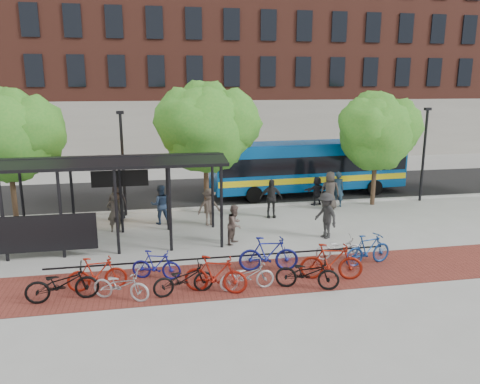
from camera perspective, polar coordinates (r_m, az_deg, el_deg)
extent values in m
plane|color=#9E9E99|center=(21.19, 5.09, -4.51)|extent=(160.00, 160.00, 0.00)
cube|color=black|center=(28.70, 0.77, 0.27)|extent=(160.00, 8.00, 0.01)
cube|color=#B7B7B2|center=(24.89, 2.60, -1.63)|extent=(160.00, 0.25, 0.12)
cube|color=maroon|center=(16.18, 3.02, -10.23)|extent=(24.00, 3.00, 0.01)
cube|color=black|center=(16.76, -2.10, -9.37)|extent=(12.00, 0.05, 0.95)
cube|color=brown|center=(48.14, 8.59, 17.32)|extent=(55.00, 14.00, 20.00)
cube|color=#7A664C|center=(60.92, -21.89, 20.41)|extent=(22.00, 22.00, 30.00)
cylinder|color=black|center=(18.98, -26.94, -2.85)|extent=(0.12, 0.12, 3.30)
cylinder|color=black|center=(21.50, -25.01, -0.90)|extent=(0.12, 0.12, 3.30)
cylinder|color=black|center=(18.51, -20.99, -2.66)|extent=(0.12, 0.12, 3.30)
cylinder|color=black|center=(21.09, -19.75, -0.69)|extent=(0.12, 0.12, 3.30)
cylinder|color=black|center=(18.25, -14.81, -2.43)|extent=(0.12, 0.12, 3.30)
cylinder|color=black|center=(20.86, -14.33, -0.46)|extent=(0.12, 0.12, 3.30)
cylinder|color=black|center=(18.20, -8.52, -2.17)|extent=(0.12, 0.12, 3.30)
cylinder|color=black|center=(20.82, -8.83, -0.23)|extent=(0.12, 0.12, 3.30)
cylinder|color=black|center=(18.38, -2.27, -1.88)|extent=(0.12, 0.12, 3.30)
cylinder|color=black|center=(20.97, -3.37, 0.01)|extent=(0.12, 0.12, 3.30)
cube|color=black|center=(18.85, -23.85, -4.70)|extent=(4.50, 0.08, 1.40)
cube|color=black|center=(18.60, -18.08, 3.33)|extent=(10.60, 1.65, 0.29)
cube|color=black|center=(19.98, -17.59, 4.01)|extent=(10.60, 1.65, 0.29)
cube|color=black|center=(20.72, -17.30, 3.22)|extent=(9.00, 0.10, 0.40)
cube|color=black|center=(20.80, -14.43, 1.61)|extent=(2.40, 0.12, 0.70)
cube|color=#FF7200|center=(20.88, -14.42, 1.66)|extent=(2.20, 0.02, 0.55)
cylinder|color=#382619|center=(24.17, -25.83, -0.66)|extent=(0.24, 0.24, 2.38)
sphere|color=#2E7C21|center=(23.72, -26.51, 5.90)|extent=(4.00, 4.00, 4.00)
sphere|color=#2E7C21|center=(23.63, -24.11, 6.85)|extent=(3.20, 3.20, 3.20)
sphere|color=#2E7C21|center=(24.01, -26.22, 7.93)|extent=(2.80, 2.80, 2.80)
cylinder|color=#382619|center=(23.43, -4.13, 0.42)|extent=(0.24, 0.24, 2.52)
sphere|color=#2E7C21|center=(22.96, -4.25, 7.60)|extent=(4.20, 4.20, 4.20)
sphere|color=#2E7C21|center=(23.27, -1.72, 8.44)|extent=(3.36, 3.36, 3.36)
sphere|color=#2E7C21|center=(22.55, -6.33, 8.47)|extent=(3.15, 3.15, 3.15)
sphere|color=#2E7C21|center=(23.30, -4.15, 9.66)|extent=(2.94, 2.94, 2.94)
cylinder|color=#382619|center=(26.03, 15.96, 0.96)|extent=(0.24, 0.24, 2.27)
sphere|color=#2E7C21|center=(25.62, 16.33, 6.78)|extent=(3.80, 3.80, 3.80)
sphere|color=#2E7C21|center=(26.21, 18.05, 7.46)|extent=(3.04, 3.04, 3.04)
sphere|color=#2E7C21|center=(24.98, 15.14, 7.62)|extent=(2.85, 2.85, 2.85)
sphere|color=#2E7C21|center=(25.95, 16.25, 8.64)|extent=(2.66, 2.66, 2.66)
cylinder|color=black|center=(23.38, -14.06, 3.13)|extent=(0.14, 0.14, 5.00)
cube|color=black|center=(23.09, -14.42, 9.37)|extent=(0.35, 0.20, 0.15)
cylinder|color=black|center=(27.52, 21.47, 4.08)|extent=(0.14, 0.14, 5.00)
cube|color=black|center=(27.27, 21.93, 9.37)|extent=(0.35, 0.20, 0.15)
cube|color=#084B97|center=(27.59, 8.37, 3.26)|extent=(11.51, 3.14, 2.61)
cube|color=black|center=(27.55, 8.38, 3.70)|extent=(11.29, 3.16, 0.95)
cube|color=yellow|center=(27.70, 8.32, 1.96)|extent=(11.40, 3.18, 0.33)
cube|color=#084B97|center=(27.40, 8.46, 5.85)|extent=(11.27, 2.88, 0.17)
cylinder|color=black|center=(25.52, 1.74, -0.34)|extent=(0.93, 0.32, 0.91)
cylinder|color=black|center=(27.84, 0.36, 0.82)|extent=(0.93, 0.32, 0.91)
cylinder|color=black|center=(28.35, 16.06, 0.52)|extent=(0.93, 0.32, 0.91)
cylinder|color=black|center=(30.45, 13.76, 1.51)|extent=(0.93, 0.32, 0.91)
imported|color=black|center=(15.24, -20.87, -10.39)|extent=(2.18, 0.94, 1.12)
imported|color=maroon|center=(15.62, -17.02, -9.51)|extent=(1.87, 0.63, 1.11)
imported|color=#A4A4A7|center=(14.81, -14.30, -10.93)|extent=(1.93, 1.32, 0.96)
imported|color=navy|center=(16.00, -10.18, -8.74)|extent=(1.75, 0.97, 1.01)
imported|color=black|center=(14.82, -6.90, -10.46)|extent=(2.02, 1.03, 1.01)
imported|color=maroon|center=(14.79, -2.99, -10.01)|extent=(2.09, 1.22, 1.21)
imported|color=#A5A5A8|center=(15.03, 0.88, -10.17)|extent=(1.83, 0.75, 0.94)
imported|color=navy|center=(16.40, 3.50, -7.55)|extent=(2.14, 0.87, 1.25)
imported|color=black|center=(15.23, 8.20, -9.73)|extent=(2.15, 1.35, 1.06)
imported|color=maroon|center=(15.99, 11.08, -8.34)|extent=(2.16, 1.05, 1.25)
imported|color=#BCBCBF|center=(17.83, 11.94, -6.67)|extent=(1.78, 0.76, 0.91)
imported|color=navy|center=(17.54, 15.35, -6.78)|extent=(2.00, 0.96, 1.16)
imported|color=black|center=(22.79, -14.75, -1.22)|extent=(0.97, 0.70, 1.85)
imported|color=#443D36|center=(21.23, -15.05, -2.40)|extent=(0.65, 0.43, 1.77)
imported|color=navy|center=(21.96, -9.67, -1.51)|extent=(0.91, 0.72, 1.85)
imported|color=#4B4138|center=(21.50, -3.77, -1.84)|extent=(1.20, 0.82, 1.72)
imported|color=black|center=(22.72, 3.80, -0.79)|extent=(1.15, 0.56, 1.89)
imported|color=black|center=(25.38, 9.35, 0.14)|extent=(1.49, 0.78, 1.53)
imported|color=#36302B|center=(24.59, 10.91, 0.18)|extent=(1.11, 0.88, 1.98)
imported|color=#1F3548|center=(25.19, 11.79, 0.35)|extent=(0.77, 0.59, 1.89)
imported|color=brown|center=(19.03, -0.63, -3.96)|extent=(0.95, 1.00, 1.63)
imported|color=black|center=(20.01, 10.42, -2.83)|extent=(1.10, 1.43, 1.96)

